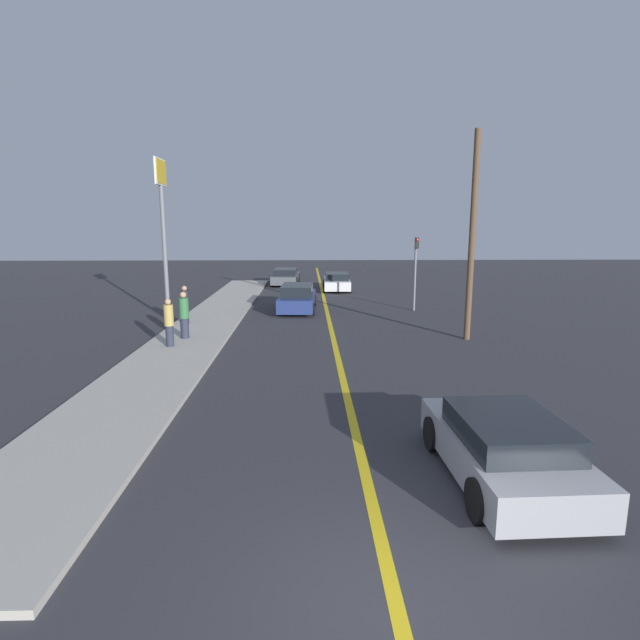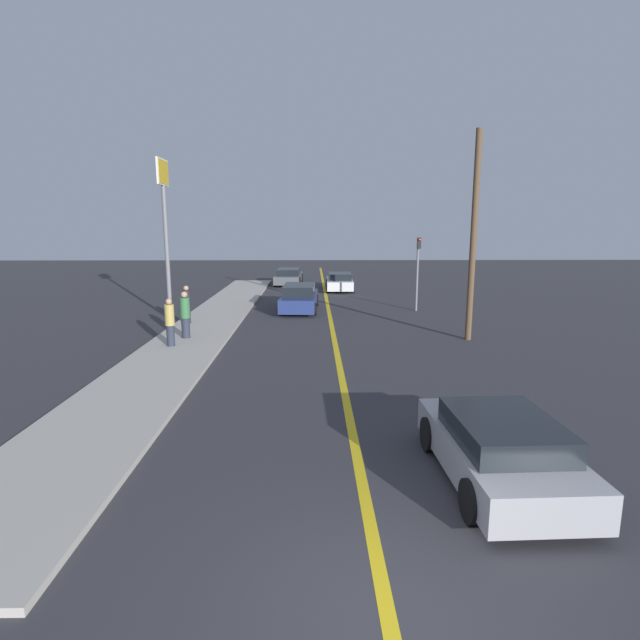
# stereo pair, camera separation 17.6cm
# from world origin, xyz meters

# --- Properties ---
(ground_plane) EXTENTS (120.00, 120.00, 0.00)m
(ground_plane) POSITION_xyz_m (0.00, 0.00, 0.00)
(ground_plane) COLOR #333338
(road_center_line) EXTENTS (0.20, 60.00, 0.01)m
(road_center_line) POSITION_xyz_m (0.00, 18.00, 0.00)
(road_center_line) COLOR gold
(road_center_line) RESTS_ON ground_plane
(sidewalk_left) EXTENTS (2.85, 34.53, 0.13)m
(sidewalk_left) POSITION_xyz_m (-5.55, 17.26, 0.06)
(sidewalk_left) COLOR #ADA89E
(sidewalk_left) RESTS_ON ground_plane
(car_near_right_lane) EXTENTS (2.06, 3.99, 1.23)m
(car_near_right_lane) POSITION_xyz_m (2.36, 2.99, 0.61)
(car_near_right_lane) COLOR #9E9EA3
(car_near_right_lane) RESTS_ON ground_plane
(car_ahead_center) EXTENTS (2.05, 4.85, 1.38)m
(car_ahead_center) POSITION_xyz_m (-1.54, 20.92, 0.66)
(car_ahead_center) COLOR navy
(car_ahead_center) RESTS_ON ground_plane
(car_far_distant) EXTENTS (1.93, 4.27, 1.21)m
(car_far_distant) POSITION_xyz_m (1.02, 29.20, 0.59)
(car_far_distant) COLOR silver
(car_far_distant) RESTS_ON ground_plane
(car_parked_left_lot) EXTENTS (2.09, 4.74, 1.22)m
(car_parked_left_lot) POSITION_xyz_m (-2.64, 32.64, 0.61)
(car_parked_left_lot) COLOR #4C5156
(car_parked_left_lot) RESTS_ON ground_plane
(pedestrian_near_curb) EXTENTS (0.33, 0.33, 1.72)m
(pedestrian_near_curb) POSITION_xyz_m (-5.95, 12.57, 0.99)
(pedestrian_near_curb) COLOR #282D3D
(pedestrian_near_curb) RESTS_ON sidewalk_left
(pedestrian_mid_group) EXTENTS (0.37, 0.37, 1.80)m
(pedestrian_mid_group) POSITION_xyz_m (-5.73, 13.89, 1.03)
(pedestrian_mid_group) COLOR #282D3D
(pedestrian_mid_group) RESTS_ON sidewalk_left
(pedestrian_far_standing) EXTENTS (0.35, 0.35, 1.68)m
(pedestrian_far_standing) POSITION_xyz_m (-6.40, 16.83, 0.97)
(pedestrian_far_standing) COLOR #282D3D
(pedestrian_far_standing) RESTS_ON sidewalk_left
(traffic_light) EXTENTS (0.18, 0.40, 3.79)m
(traffic_light) POSITION_xyz_m (4.58, 20.66, 2.35)
(traffic_light) COLOR slate
(traffic_light) RESTS_ON ground_plane
(roadside_sign) EXTENTS (0.20, 1.60, 7.36)m
(roadside_sign) POSITION_xyz_m (-7.63, 18.54, 5.24)
(roadside_sign) COLOR slate
(roadside_sign) RESTS_ON ground_plane
(utility_pole) EXTENTS (0.24, 0.24, 7.87)m
(utility_pole) POSITION_xyz_m (5.23, 13.97, 3.93)
(utility_pole) COLOR brown
(utility_pole) RESTS_ON ground_plane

